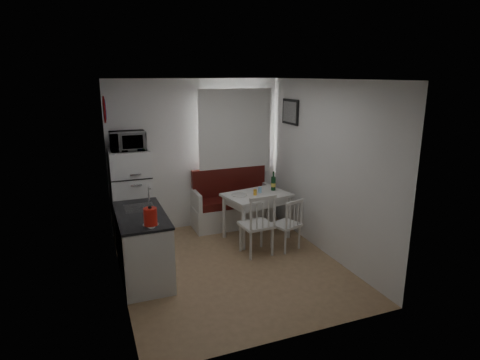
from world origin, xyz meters
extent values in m
cube|color=#977550|center=(0.00, 0.00, 0.00)|extent=(3.00, 3.50, 0.02)
cube|color=white|center=(0.00, 0.00, 2.60)|extent=(3.00, 3.50, 0.02)
cube|color=white|center=(0.00, 1.75, 1.30)|extent=(3.00, 0.02, 2.60)
cube|color=white|center=(0.00, -1.75, 1.30)|extent=(3.00, 0.02, 2.60)
cube|color=white|center=(-1.50, 0.00, 1.30)|extent=(0.02, 3.50, 2.60)
cube|color=white|center=(1.50, 0.00, 1.30)|extent=(0.02, 3.50, 2.60)
cube|color=silver|center=(0.70, 1.72, 1.62)|extent=(1.22, 0.06, 1.47)
cube|color=white|center=(0.70, 1.65, 1.68)|extent=(1.35, 0.02, 1.50)
cube|color=silver|center=(-1.20, 0.15, 0.43)|extent=(0.60, 1.30, 0.86)
cube|color=black|center=(-1.20, 0.15, 0.89)|extent=(0.62, 1.32, 0.03)
cube|color=#99999E|center=(-1.18, 0.40, 0.85)|extent=(0.40, 0.40, 0.10)
cylinder|color=silver|center=(-1.02, 0.58, 1.03)|extent=(0.02, 0.02, 0.26)
cylinder|color=navy|center=(-1.47, 1.45, 2.15)|extent=(0.03, 0.40, 0.40)
cube|color=black|center=(1.48, 1.10, 2.05)|extent=(0.04, 0.52, 0.42)
cube|color=silver|center=(0.58, 1.48, 0.20)|extent=(1.44, 0.55, 0.40)
cube|color=#501410|center=(0.58, 1.48, 0.47)|extent=(1.38, 0.51, 0.13)
cube|color=#501410|center=(0.58, 1.69, 0.78)|extent=(1.38, 0.11, 0.51)
cube|color=silver|center=(0.75, 0.83, 0.74)|extent=(1.14, 0.90, 0.04)
cube|color=silver|center=(0.75, 0.83, 0.66)|extent=(1.02, 0.78, 0.12)
cylinder|color=silver|center=(0.75, 0.83, 0.36)|extent=(0.06, 0.06, 0.72)
cube|color=silver|center=(0.50, 0.26, 0.46)|extent=(0.49, 0.47, 0.04)
cube|color=silver|center=(0.50, 0.06, 0.72)|extent=(0.43, 0.08, 0.47)
cube|color=silver|center=(1.00, 0.26, 0.40)|extent=(0.49, 0.47, 0.04)
cube|color=silver|center=(1.00, 0.09, 0.62)|extent=(0.36, 0.15, 0.41)
cube|color=white|center=(-1.18, 1.40, 0.76)|extent=(0.61, 0.61, 1.53)
imported|color=white|center=(-1.18, 1.35, 1.67)|extent=(0.53, 0.36, 0.29)
cylinder|color=red|center=(-1.15, -0.38, 1.03)|extent=(0.19, 0.19, 0.26)
cylinder|color=yellow|center=(0.70, 0.78, 0.81)|extent=(0.06, 0.06, 0.09)
cylinder|color=#90C9F6|center=(0.83, 0.88, 0.81)|extent=(0.06, 0.06, 0.09)
cylinder|color=white|center=(0.45, 0.85, 0.77)|extent=(0.25, 0.25, 0.02)
camera|label=1|loc=(-1.79, -4.93, 2.66)|focal=30.00mm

